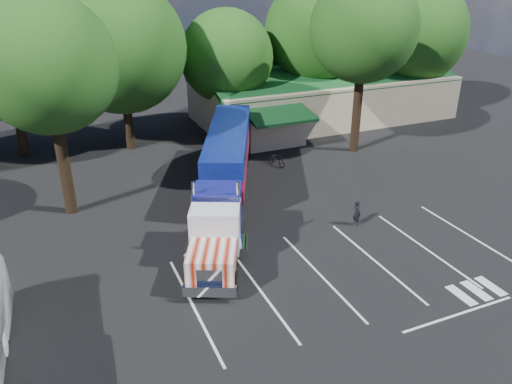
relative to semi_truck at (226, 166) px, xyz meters
name	(u,v)px	position (x,y,z in m)	size (l,w,h in m)	color
ground	(269,222)	(1.23, -3.79, -2.33)	(120.00, 120.00, 0.00)	black
event_hall	(321,96)	(14.97, 14.02, -0.12)	(24.20, 14.12, 5.55)	beige
tree_row_b	(7,64)	(-11.77, 14.01, 4.80)	(8.40, 8.40, 11.35)	black
tree_row_c	(120,48)	(-3.77, 12.41, 5.71)	(10.00, 10.00, 13.05)	black
tree_row_d	(227,57)	(5.23, 13.71, 4.25)	(8.00, 8.00, 10.60)	black
tree_row_e	(316,33)	(14.23, 14.21, 5.76)	(9.60, 9.60, 12.90)	black
tree_row_f	(412,32)	(24.23, 13.01, 5.46)	(10.40, 10.40, 13.00)	black
tree_near_left	(47,66)	(-9.27, 2.21, 6.48)	(7.60, 7.60, 12.65)	black
tree_near_right	(364,29)	(12.73, 4.71, 7.13)	(8.00, 8.00, 13.50)	black
semi_truck	(226,166)	(0.00, 0.00, 0.00)	(10.26, 18.90, 4.12)	black
woman	(357,213)	(5.73, -6.11, -1.56)	(0.56, 0.37, 1.55)	black
bicycle	(277,159)	(5.58, 4.21, -1.82)	(0.67, 1.93, 1.01)	black
silver_sedan	(254,133)	(6.23, 10.21, -1.68)	(1.37, 3.92, 1.29)	#A2A3A9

